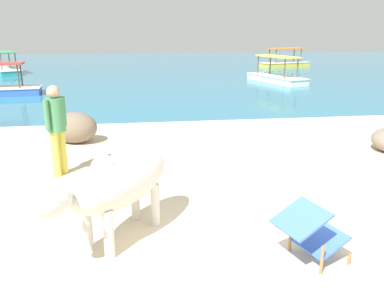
{
  "coord_description": "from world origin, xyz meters",
  "views": [
    {
      "loc": [
        -1.42,
        -3.77,
        2.58
      ],
      "look_at": [
        -0.51,
        3.0,
        0.55
      ],
      "focal_mm": 36.29,
      "sensor_mm": 36.0,
      "label": 1
    }
  ],
  "objects_px": {
    "person_standing": "(56,124)",
    "boat_teal": "(6,69)",
    "boat_yellow": "(285,63)",
    "deck_chair_near": "(310,230)",
    "boat_white": "(276,77)",
    "cow": "(118,182)"
  },
  "relations": [
    {
      "from": "cow",
      "to": "boat_yellow",
      "type": "bearing_deg",
      "value": -166.96
    },
    {
      "from": "boat_teal",
      "to": "boat_yellow",
      "type": "height_order",
      "value": "same"
    },
    {
      "from": "person_standing",
      "to": "boat_white",
      "type": "bearing_deg",
      "value": 84.48
    },
    {
      "from": "boat_white",
      "to": "boat_teal",
      "type": "bearing_deg",
      "value": -129.65
    },
    {
      "from": "deck_chair_near",
      "to": "boat_yellow",
      "type": "bearing_deg",
      "value": 52.03
    },
    {
      "from": "deck_chair_near",
      "to": "cow",
      "type": "bearing_deg",
      "value": 142.14
    },
    {
      "from": "cow",
      "to": "boat_white",
      "type": "xyz_separation_m",
      "value": [
        7.15,
        14.48,
        -0.52
      ]
    },
    {
      "from": "boat_yellow",
      "to": "deck_chair_near",
      "type": "bearing_deg",
      "value": 53.13
    },
    {
      "from": "boat_teal",
      "to": "deck_chair_near",
      "type": "bearing_deg",
      "value": 178.79
    },
    {
      "from": "boat_yellow",
      "to": "boat_white",
      "type": "bearing_deg",
      "value": 49.8
    },
    {
      "from": "person_standing",
      "to": "boat_teal",
      "type": "height_order",
      "value": "person_standing"
    },
    {
      "from": "person_standing",
      "to": "boat_yellow",
      "type": "bearing_deg",
      "value": 88.67
    },
    {
      "from": "person_standing",
      "to": "boat_white",
      "type": "relative_size",
      "value": 0.42
    },
    {
      "from": "cow",
      "to": "boat_white",
      "type": "height_order",
      "value": "boat_white"
    },
    {
      "from": "boat_yellow",
      "to": "boat_teal",
      "type": "bearing_deg",
      "value": -10.35
    },
    {
      "from": "deck_chair_near",
      "to": "person_standing",
      "type": "distance_m",
      "value": 4.64
    },
    {
      "from": "person_standing",
      "to": "boat_yellow",
      "type": "relative_size",
      "value": 0.42
    },
    {
      "from": "cow",
      "to": "deck_chair_near",
      "type": "xyz_separation_m",
      "value": [
        2.13,
        -0.77,
        -0.38
      ]
    },
    {
      "from": "boat_white",
      "to": "boat_yellow",
      "type": "height_order",
      "value": "same"
    },
    {
      "from": "deck_chair_near",
      "to": "boat_yellow",
      "type": "xyz_separation_m",
      "value": [
        8.46,
        23.2,
        -0.13
      ]
    },
    {
      "from": "person_standing",
      "to": "boat_yellow",
      "type": "height_order",
      "value": "person_standing"
    },
    {
      "from": "cow",
      "to": "boat_teal",
      "type": "distance_m",
      "value": 21.73
    }
  ]
}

